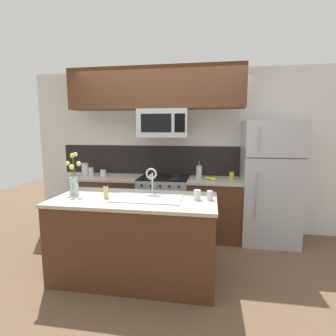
{
  "coord_description": "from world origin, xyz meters",
  "views": [
    {
      "loc": [
        0.71,
        -3.05,
        1.65
      ],
      "look_at": [
        0.17,
        0.27,
        1.16
      ],
      "focal_mm": 28.0,
      "sensor_mm": 36.0,
      "label": 1
    }
  ],
  "objects_px": {
    "coffee_tin": "(232,176)",
    "flower_vase": "(74,180)",
    "french_press": "(199,172)",
    "drinking_glass": "(197,195)",
    "storage_jar_medium": "(91,171)",
    "stove_range": "(164,206)",
    "microwave": "(164,123)",
    "storage_jar_tall": "(85,169)",
    "dish_soap_bottle": "(106,192)",
    "sink_faucet": "(152,177)",
    "spare_glass": "(210,195)",
    "storage_jar_short": "(103,173)",
    "banana_bunch": "(212,179)",
    "refrigerator": "(269,182)"
  },
  "relations": [
    {
      "from": "storage_jar_medium",
      "to": "french_press",
      "type": "bearing_deg",
      "value": 0.75
    },
    {
      "from": "microwave",
      "to": "coffee_tin",
      "type": "distance_m",
      "value": 1.3
    },
    {
      "from": "storage_jar_short",
      "to": "banana_bunch",
      "type": "xyz_separation_m",
      "value": [
        1.73,
        -0.06,
        -0.03
      ]
    },
    {
      "from": "french_press",
      "to": "flower_vase",
      "type": "distance_m",
      "value": 1.87
    },
    {
      "from": "spare_glass",
      "to": "refrigerator",
      "type": "bearing_deg",
      "value": 54.83
    },
    {
      "from": "storage_jar_medium",
      "to": "french_press",
      "type": "distance_m",
      "value": 1.77
    },
    {
      "from": "microwave",
      "to": "banana_bunch",
      "type": "height_order",
      "value": "microwave"
    },
    {
      "from": "microwave",
      "to": "spare_glass",
      "type": "distance_m",
      "value": 1.59
    },
    {
      "from": "storage_jar_short",
      "to": "banana_bunch",
      "type": "height_order",
      "value": "storage_jar_short"
    },
    {
      "from": "storage_jar_tall",
      "to": "flower_vase",
      "type": "relative_size",
      "value": 0.42
    },
    {
      "from": "drinking_glass",
      "to": "spare_glass",
      "type": "distance_m",
      "value": 0.13
    },
    {
      "from": "storage_jar_tall",
      "to": "dish_soap_bottle",
      "type": "relative_size",
      "value": 1.22
    },
    {
      "from": "french_press",
      "to": "drinking_glass",
      "type": "relative_size",
      "value": 2.47
    },
    {
      "from": "banana_bunch",
      "to": "drinking_glass",
      "type": "distance_m",
      "value": 1.17
    },
    {
      "from": "french_press",
      "to": "storage_jar_short",
      "type": "bearing_deg",
      "value": -177.6
    },
    {
      "from": "drinking_glass",
      "to": "microwave",
      "type": "bearing_deg",
      "value": 115.79
    },
    {
      "from": "refrigerator",
      "to": "dish_soap_bottle",
      "type": "distance_m",
      "value": 2.38
    },
    {
      "from": "stove_range",
      "to": "microwave",
      "type": "distance_m",
      "value": 1.29
    },
    {
      "from": "storage_jar_short",
      "to": "drinking_glass",
      "type": "bearing_deg",
      "value": -37.62
    },
    {
      "from": "stove_range",
      "to": "storage_jar_medium",
      "type": "height_order",
      "value": "storage_jar_medium"
    },
    {
      "from": "stove_range",
      "to": "storage_jar_tall",
      "type": "relative_size",
      "value": 4.62
    },
    {
      "from": "microwave",
      "to": "sink_faucet",
      "type": "xyz_separation_m",
      "value": [
        0.04,
        -1.01,
        -0.64
      ]
    },
    {
      "from": "coffee_tin",
      "to": "banana_bunch",
      "type": "bearing_deg",
      "value": -159.78
    },
    {
      "from": "coffee_tin",
      "to": "storage_jar_tall",
      "type": "bearing_deg",
      "value": -179.55
    },
    {
      "from": "sink_faucet",
      "to": "spare_glass",
      "type": "xyz_separation_m",
      "value": [
        0.67,
        -0.17,
        -0.15
      ]
    },
    {
      "from": "dish_soap_bottle",
      "to": "spare_glass",
      "type": "bearing_deg",
      "value": 5.04
    },
    {
      "from": "sink_faucet",
      "to": "flower_vase",
      "type": "relative_size",
      "value": 0.63
    },
    {
      "from": "microwave",
      "to": "coffee_tin",
      "type": "height_order",
      "value": "microwave"
    },
    {
      "from": "stove_range",
      "to": "flower_vase",
      "type": "distance_m",
      "value": 1.58
    },
    {
      "from": "refrigerator",
      "to": "banana_bunch",
      "type": "bearing_deg",
      "value": -174.55
    },
    {
      "from": "storage_jar_short",
      "to": "sink_faucet",
      "type": "bearing_deg",
      "value": -44.73
    },
    {
      "from": "storage_jar_medium",
      "to": "storage_jar_short",
      "type": "bearing_deg",
      "value": -10.23
    },
    {
      "from": "coffee_tin",
      "to": "flower_vase",
      "type": "xyz_separation_m",
      "value": [
        -1.88,
        -1.24,
        0.11
      ]
    },
    {
      "from": "storage_jar_short",
      "to": "spare_glass",
      "type": "distance_m",
      "value": 2.09
    },
    {
      "from": "storage_jar_short",
      "to": "refrigerator",
      "type": "bearing_deg",
      "value": 0.54
    },
    {
      "from": "banana_bunch",
      "to": "french_press",
      "type": "height_order",
      "value": "french_press"
    },
    {
      "from": "spare_glass",
      "to": "stove_range",
      "type": "bearing_deg",
      "value": 120.68
    },
    {
      "from": "storage_jar_tall",
      "to": "refrigerator",
      "type": "bearing_deg",
      "value": -0.23
    },
    {
      "from": "storage_jar_short",
      "to": "dish_soap_bottle",
      "type": "height_order",
      "value": "dish_soap_bottle"
    },
    {
      "from": "storage_jar_medium",
      "to": "stove_range",
      "type": "bearing_deg",
      "value": -1.72
    },
    {
      "from": "french_press",
      "to": "storage_jar_medium",
      "type": "bearing_deg",
      "value": -179.25
    },
    {
      "from": "storage_jar_medium",
      "to": "drinking_glass",
      "type": "relative_size",
      "value": 1.22
    },
    {
      "from": "drinking_glass",
      "to": "flower_vase",
      "type": "distance_m",
      "value": 1.43
    },
    {
      "from": "spare_glass",
      "to": "coffee_tin",
      "type": "bearing_deg",
      "value": 75.62
    },
    {
      "from": "storage_jar_medium",
      "to": "dish_soap_bottle",
      "type": "distance_m",
      "value": 1.56
    },
    {
      "from": "banana_bunch",
      "to": "coffee_tin",
      "type": "xyz_separation_m",
      "value": [
        0.3,
        0.11,
        0.03
      ]
    },
    {
      "from": "banana_bunch",
      "to": "french_press",
      "type": "xyz_separation_m",
      "value": [
        -0.19,
        0.12,
        0.08
      ]
    },
    {
      "from": "refrigerator",
      "to": "coffee_tin",
      "type": "distance_m",
      "value": 0.55
    },
    {
      "from": "french_press",
      "to": "spare_glass",
      "type": "relative_size",
      "value": 2.7
    },
    {
      "from": "stove_range",
      "to": "drinking_glass",
      "type": "distance_m",
      "value": 1.44
    }
  ]
}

